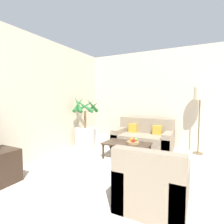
{
  "coord_description": "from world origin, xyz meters",
  "views": [
    {
      "loc": [
        -0.24,
        1.39,
        1.35
      ],
      "look_at": [
        -2.31,
        5.46,
        1.0
      ],
      "focal_mm": 28.0,
      "sensor_mm": 36.0,
      "label": 1
    }
  ],
  "objects": [
    {
      "name": "potted_palm",
      "position": [
        -3.02,
        5.25,
        0.42
      ],
      "size": [
        0.77,
        0.78,
        1.44
      ],
      "color": "beige",
      "rests_on": "ground_plane"
    },
    {
      "name": "fruit_bowl",
      "position": [
        -1.55,
        4.98,
        0.38
      ],
      "size": [
        0.27,
        0.27,
        0.05
      ],
      "color": "#997A4C",
      "rests_on": "coffee_table"
    },
    {
      "name": "ottoman",
      "position": [
        -0.69,
        4.34,
        0.2
      ],
      "size": [
        0.58,
        0.54,
        0.4
      ],
      "color": "gray",
      "rests_on": "ground_plane"
    },
    {
      "name": "sofa_loveseat",
      "position": [
        -1.6,
        5.91,
        0.27
      ],
      "size": [
        1.53,
        0.81,
        0.81
      ],
      "color": "gray",
      "rests_on": "ground_plane"
    },
    {
      "name": "armchair",
      "position": [
        -0.74,
        3.53,
        0.26
      ],
      "size": [
        0.81,
        0.85,
        0.79
      ],
      "color": "gray",
      "rests_on": "ground_plane"
    },
    {
      "name": "coffee_table",
      "position": [
        -1.7,
        5.0,
        0.31
      ],
      "size": [
        1.03,
        0.6,
        0.35
      ],
      "color": "#38281E",
      "rests_on": "ground_plane"
    },
    {
      "name": "wall_back",
      "position": [
        0.0,
        6.41,
        1.35
      ],
      "size": [
        8.4,
        0.06,
        2.7
      ],
      "color": "beige",
      "rests_on": "ground_plane"
    },
    {
      "name": "floor_lamp",
      "position": [
        -0.26,
        6.1,
        1.37
      ],
      "size": [
        0.29,
        0.29,
        1.63
      ],
      "color": "brown",
      "rests_on": "ground_plane"
    },
    {
      "name": "apple_red",
      "position": [
        -1.52,
        4.92,
        0.44
      ],
      "size": [
        0.07,
        0.07,
        0.07
      ],
      "color": "red",
      "rests_on": "fruit_bowl"
    },
    {
      "name": "apple_green",
      "position": [
        -1.5,
        5.05,
        0.44
      ],
      "size": [
        0.07,
        0.07,
        0.07
      ],
      "color": "olive",
      "rests_on": "fruit_bowl"
    },
    {
      "name": "orange_fruit",
      "position": [
        -1.58,
        4.99,
        0.45
      ],
      "size": [
        0.08,
        0.08,
        0.08
      ],
      "color": "orange",
      "rests_on": "fruit_bowl"
    }
  ]
}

